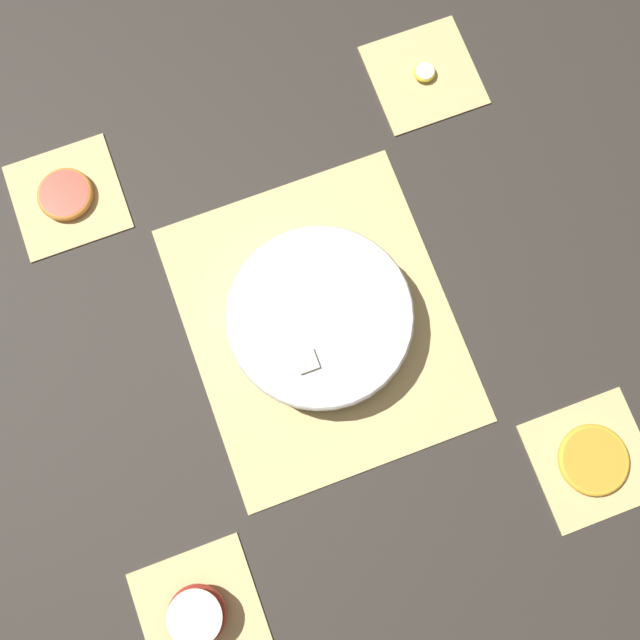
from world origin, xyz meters
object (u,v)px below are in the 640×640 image
Objects in this scene: apple_half at (197,615)px; orange_slice_whole at (594,460)px; banana_coin_single at (425,72)px; fruit_salad_bowl at (321,319)px; grapefruit_slice at (65,194)px.

orange_slice_whole is (0.00, -0.55, -0.02)m from apple_half.
apple_half is at bearing 90.00° from orange_slice_whole.
apple_half is 0.81m from banana_coin_single.
fruit_salad_bowl is 2.63× the size of orange_slice_whole.
banana_coin_single is 0.41× the size of grapefruit_slice.
apple_half is 0.94× the size of grapefruit_slice.
fruit_salad_bowl reaches higher than apple_half.
orange_slice_whole is (-0.30, -0.27, -0.03)m from fruit_salad_bowl.
fruit_salad_bowl is at bearing -42.70° from apple_half.
fruit_salad_bowl reaches higher than orange_slice_whole.
grapefruit_slice reaches higher than orange_slice_whole.
apple_half is (-0.30, 0.27, -0.01)m from fruit_salad_bowl.
fruit_salad_bowl is 3.14× the size of grapefruit_slice.
banana_coin_single is at bearing -42.44° from fruit_salad_bowl.
orange_slice_whole is at bearing -137.43° from grapefruit_slice.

